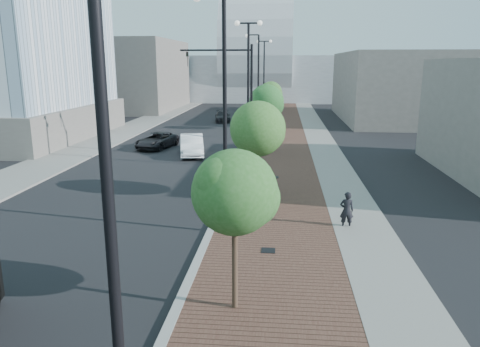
{
  "coord_description": "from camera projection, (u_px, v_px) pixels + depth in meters",
  "views": [
    {
      "loc": [
        2.8,
        -7.44,
        6.71
      ],
      "look_at": [
        1.0,
        12.0,
        2.0
      ],
      "focal_mm": 34.24,
      "sensor_mm": 36.0,
      "label": 1
    }
  ],
  "objects": [
    {
      "name": "utility_cover_1",
      "position": [
        268.0,
        250.0,
        16.52
      ],
      "size": [
        0.5,
        0.5,
        0.02
      ],
      "primitive_type": "cube",
      "color": "black",
      "rests_on": "sidewalk"
    },
    {
      "name": "dark_car_far",
      "position": [
        223.0,
        116.0,
        53.95
      ],
      "size": [
        2.33,
        4.44,
        1.23
      ],
      "primitive_type": "imported",
      "rotation": [
        0.0,
        0.0,
        0.15
      ],
      "color": "black",
      "rests_on": "ground"
    },
    {
      "name": "west_sidewalk",
      "position": [
        134.0,
        127.0,
        48.9
      ],
      "size": [
        4.0,
        140.0,
        0.12
      ],
      "primitive_type": "cube",
      "color": "slate",
      "rests_on": "ground"
    },
    {
      "name": "convention_center",
      "position": [
        259.0,
        67.0,
        90.07
      ],
      "size": [
        50.0,
        30.0,
        50.0
      ],
      "color": "#A3A7AD",
      "rests_on": "ground"
    },
    {
      "name": "tree_1",
      "position": [
        259.0,
        129.0,
        22.59
      ],
      "size": [
        2.77,
        2.77,
        4.95
      ],
      "color": "#382619",
      "rests_on": "ground"
    },
    {
      "name": "streetlight_2",
      "position": [
        248.0,
        94.0,
        29.14
      ],
      "size": [
        1.72,
        0.56,
        9.28
      ],
      "color": "black",
      "rests_on": "ground"
    },
    {
      "name": "traffic_mast",
      "position": [
        239.0,
        89.0,
        32.08
      ],
      "size": [
        5.09,
        0.2,
        8.0
      ],
      "color": "black",
      "rests_on": "ground"
    },
    {
      "name": "pedestrian",
      "position": [
        347.0,
        210.0,
        18.91
      ],
      "size": [
        0.59,
        0.4,
        1.59
      ],
      "primitive_type": "imported",
      "rotation": [
        0.0,
        0.0,
        3.18
      ],
      "color": "black",
      "rests_on": "ground"
    },
    {
      "name": "streetlight_4",
      "position": [
        264.0,
        80.0,
        52.37
      ],
      "size": [
        1.72,
        0.56,
        9.28
      ],
      "color": "black",
      "rests_on": "ground"
    },
    {
      "name": "utility_cover_2",
      "position": [
        274.0,
        177.0,
        27.17
      ],
      "size": [
        0.5,
        0.5,
        0.02
      ],
      "primitive_type": "cube",
      "color": "black",
      "rests_on": "sidewalk"
    },
    {
      "name": "concrete_strip",
      "position": [
        315.0,
        129.0,
        47.17
      ],
      "size": [
        2.4,
        140.0,
        0.13
      ],
      "primitive_type": "cube",
      "color": "slate",
      "rests_on": "ground"
    },
    {
      "name": "curb",
      "position": [
        255.0,
        129.0,
        47.73
      ],
      "size": [
        0.3,
        140.0,
        0.14
      ],
      "primitive_type": "cube",
      "color": "gray",
      "rests_on": "ground"
    },
    {
      "name": "white_sedan",
      "position": [
        192.0,
        145.0,
        34.1
      ],
      "size": [
        2.59,
        4.95,
        1.55
      ],
      "primitive_type": "imported",
      "rotation": [
        0.0,
        0.0,
        0.21
      ],
      "color": "white",
      "rests_on": "ground"
    },
    {
      "name": "streetlight_0",
      "position": [
        109.0,
        214.0,
        5.91
      ],
      "size": [
        1.72,
        0.56,
        9.28
      ],
      "color": "black",
      "rests_on": "ground"
    },
    {
      "name": "commercial_block_nw",
      "position": [
        129.0,
        75.0,
        67.72
      ],
      "size": [
        14.0,
        20.0,
        10.0
      ],
      "primitive_type": "cube",
      "color": "#625D58",
      "rests_on": "ground"
    },
    {
      "name": "streetlight_1",
      "position": [
        222.0,
        126.0,
        17.64
      ],
      "size": [
        1.44,
        0.56,
        9.21
      ],
      "color": "black",
      "rests_on": "ground"
    },
    {
      "name": "dark_car_mid",
      "position": [
        157.0,
        140.0,
        37.03
      ],
      "size": [
        3.09,
        4.9,
        1.26
      ],
      "primitive_type": "imported",
      "rotation": [
        0.0,
        0.0,
        -0.23
      ],
      "color": "black",
      "rests_on": "ground"
    },
    {
      "name": "tree_2",
      "position": [
        267.0,
        102.0,
        34.12
      ],
      "size": [
        2.6,
        2.58,
        5.21
      ],
      "color": "#382619",
      "rests_on": "ground"
    },
    {
      "name": "sidewalk",
      "position": [
        289.0,
        129.0,
        47.42
      ],
      "size": [
        7.0,
        140.0,
        0.12
      ],
      "primitive_type": "cube",
      "color": "#4C2D23",
      "rests_on": "ground"
    },
    {
      "name": "streetlight_3",
      "position": [
        257.0,
        91.0,
        40.87
      ],
      "size": [
        1.44,
        0.56,
        9.21
      ],
      "color": "black",
      "rests_on": "ground"
    },
    {
      "name": "commercial_block_ne",
      "position": [
        393.0,
        86.0,
        55.05
      ],
      "size": [
        12.0,
        22.0,
        8.0
      ],
      "primitive_type": "cube",
      "color": "#615C57",
      "rests_on": "ground"
    },
    {
      "name": "tree_3",
      "position": [
        271.0,
        93.0,
        45.75
      ],
      "size": [
        2.32,
        2.26,
        4.97
      ],
      "color": "#382619",
      "rests_on": "ground"
    },
    {
      "name": "tree_0",
      "position": [
        236.0,
        193.0,
        11.97
      ],
      "size": [
        2.34,
        2.29,
        4.58
      ],
      "color": "#382619",
      "rests_on": "ground"
    }
  ]
}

